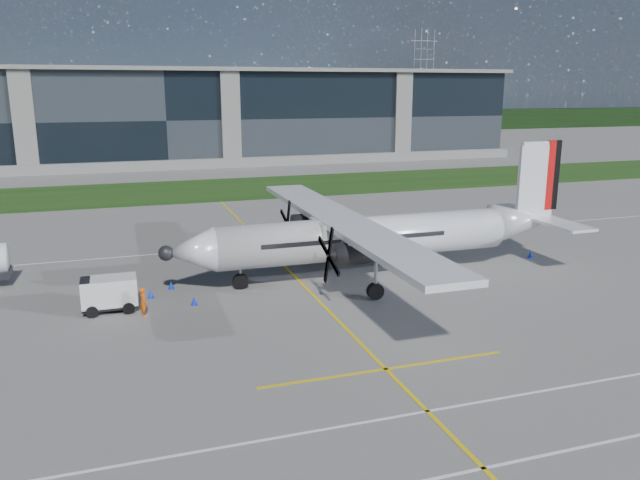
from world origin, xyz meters
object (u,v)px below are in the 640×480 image
baggage_tug (110,294)px  safety_cone_stbdwing (282,228)px  safety_cone_nose_port (194,301)px  safety_cone_fwd (150,294)px  turboprop_aircraft (379,212)px  ground_crew_person (143,300)px  safety_cone_nose_stbd (171,285)px  safety_cone_tail (530,254)px  pylon_east (423,79)px

baggage_tug → safety_cone_stbdwing: bearing=48.9°
safety_cone_stbdwing → safety_cone_nose_port: (-9.89, -17.20, 0.00)m
baggage_tug → safety_cone_fwd: (2.31, 1.59, -0.73)m
turboprop_aircraft → ground_crew_person: turboprop_aircraft is taller
turboprop_aircraft → safety_cone_stbdwing: turboprop_aircraft is taller
turboprop_aircraft → baggage_tug: 17.71m
safety_cone_stbdwing → safety_cone_nose_stbd: (-10.89, -13.70, 0.00)m
ground_crew_person → safety_cone_tail: ground_crew_person is taller
pylon_east → safety_cone_fwd: pylon_east is taller
turboprop_aircraft → baggage_tug: bearing=-174.8°
ground_crew_person → safety_cone_stbdwing: size_ratio=3.78×
safety_cone_nose_port → safety_cone_nose_stbd: 3.65m
turboprop_aircraft → safety_cone_tail: bearing=2.6°
safety_cone_stbdwing → safety_cone_nose_stbd: same height
safety_cone_tail → safety_cone_nose_stbd: same height
baggage_tug → pylon_east: bearing=56.9°
pylon_east → baggage_tug: pylon_east is taller
pylon_east → safety_cone_tail: 156.24m
baggage_tug → ground_crew_person: baggage_tug is taller
turboprop_aircraft → safety_cone_fwd: turboprop_aircraft is taller
safety_cone_stbdwing → safety_cone_tail: size_ratio=1.00×
turboprop_aircraft → ground_crew_person: (-15.52, -3.09, -3.45)m
turboprop_aircraft → safety_cone_nose_stbd: size_ratio=58.65×
ground_crew_person → turboprop_aircraft: bearing=-80.7°
safety_cone_fwd → safety_cone_tail: same height
baggage_tug → safety_cone_nose_port: (4.67, -0.53, -0.73)m
safety_cone_nose_port → safety_cone_nose_stbd: (-1.01, 3.50, 0.00)m
safety_cone_stbdwing → turboprop_aircraft: bearing=-79.7°
safety_cone_stbdwing → safety_cone_nose_port: 19.84m
safety_cone_nose_port → safety_cone_tail: (25.37, 2.68, 0.00)m
turboprop_aircraft → safety_cone_stbdwing: (-2.74, 15.09, -4.15)m
turboprop_aircraft → safety_cone_nose_stbd: 14.32m
pylon_east → safety_cone_nose_port: pylon_east is taller
safety_cone_stbdwing → safety_cone_nose_port: same height
baggage_tug → safety_cone_nose_port: 4.76m
baggage_tug → ground_crew_person: size_ratio=1.72×
pylon_east → safety_cone_nose_port: bearing=-121.7°
safety_cone_stbdwing → safety_cone_nose_stbd: 17.50m
pylon_east → safety_cone_stbdwing: size_ratio=60.00×
turboprop_aircraft → safety_cone_fwd: bearing=180.0°
baggage_tug → safety_cone_tail: size_ratio=6.51×
ground_crew_person → safety_cone_stbdwing: (12.77, 18.18, -0.69)m
pylon_east → ground_crew_person: (-92.07, -145.50, -14.06)m
turboprop_aircraft → safety_cone_fwd: size_ratio=58.65×
safety_cone_fwd → safety_cone_nose_stbd: same height
safety_cone_stbdwing → safety_cone_tail: (15.48, -14.52, 0.00)m
pylon_east → baggage_tug: size_ratio=9.21×
safety_cone_stbdwing → safety_cone_nose_stbd: size_ratio=1.00×
safety_cone_tail → baggage_tug: bearing=-175.9°
safety_cone_stbdwing → safety_cone_fwd: size_ratio=1.00×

